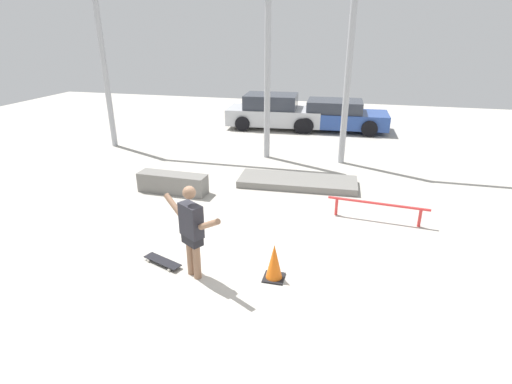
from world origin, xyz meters
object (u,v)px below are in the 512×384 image
at_px(skateboard, 163,261).
at_px(grind_box, 173,183).
at_px(parked_car_silver, 274,112).
at_px(traffic_cone, 274,262).
at_px(grind_rail, 378,206).
at_px(skateboarder, 192,228).
at_px(manual_pad, 298,182).
at_px(parked_car_blue, 337,116).

distance_m(skateboard, grind_box, 3.59).
bearing_deg(parked_car_silver, skateboard, -92.53).
bearing_deg(parked_car_silver, grind_box, -101.29).
height_order(grind_box, traffic_cone, traffic_cone).
bearing_deg(grind_rail, parked_car_silver, 116.03).
relative_size(skateboarder, parked_car_silver, 0.41).
bearing_deg(manual_pad, grind_box, -156.98).
distance_m(grind_rail, parked_car_blue, 8.87).
distance_m(grind_box, manual_pad, 3.44).
distance_m(grind_rail, parked_car_silver, 9.56).
distance_m(parked_car_silver, traffic_cone, 11.66).
bearing_deg(grind_box, traffic_cone, -43.57).
bearing_deg(grind_box, parked_car_blue, 65.36).
bearing_deg(traffic_cone, skateboard, -178.54).
distance_m(grind_box, traffic_cone, 4.75).
height_order(skateboard, grind_rail, grind_rail).
relative_size(manual_pad, parked_car_blue, 0.78).
xyz_separation_m(manual_pad, parked_car_blue, (0.64, 6.95, 0.53)).
relative_size(skateboarder, grind_box, 0.92).
distance_m(manual_pad, parked_car_silver, 7.13).
height_order(skateboarder, manual_pad, skateboarder).
bearing_deg(manual_pad, grind_rail, -40.75).
bearing_deg(parked_car_silver, grind_rail, -67.84).
distance_m(grind_box, parked_car_silver, 8.21).
bearing_deg(skateboard, parked_car_blue, 98.61).
bearing_deg(manual_pad, skateboarder, -102.90).
bearing_deg(skateboard, traffic_cone, 22.11).
relative_size(grind_box, grind_rail, 0.84).
bearing_deg(grind_rail, traffic_cone, -122.71).
xyz_separation_m(skateboarder, traffic_cone, (1.39, 0.25, -0.61)).
height_order(parked_car_silver, parked_car_blue, parked_car_silver).
distance_m(skateboard, traffic_cone, 2.13).
bearing_deg(grind_rail, manual_pad, 139.25).
xyz_separation_m(parked_car_blue, traffic_cone, (-0.37, -11.57, -0.29)).
distance_m(manual_pad, grind_rail, 2.77).
distance_m(skateboarder, grind_box, 4.13).
bearing_deg(parked_car_blue, manual_pad, -97.68).
height_order(skateboard, parked_car_blue, parked_car_blue).
distance_m(skateboard, parked_car_blue, 11.90).
height_order(manual_pad, parked_car_blue, parked_car_blue).
bearing_deg(parked_car_blue, skateboarder, -100.87).
xyz_separation_m(parked_car_silver, parked_car_blue, (2.75, 0.17, -0.07)).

